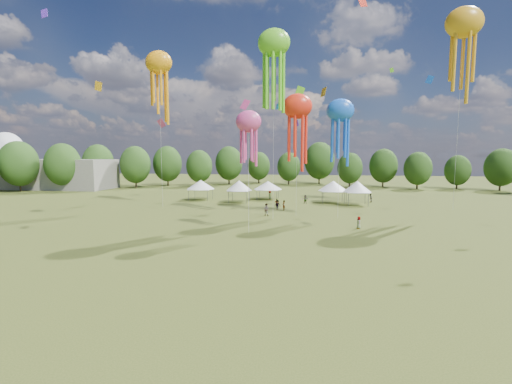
# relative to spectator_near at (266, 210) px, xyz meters

# --- Properties ---
(ground) EXTENTS (300.00, 300.00, 0.00)m
(ground) POSITION_rel_spectator_near_xyz_m (4.98, -37.63, -0.94)
(ground) COLOR #384416
(ground) RESTS_ON ground
(spectator_near) EXTENTS (1.07, 0.93, 1.89)m
(spectator_near) POSITION_rel_spectator_near_xyz_m (0.00, 0.00, 0.00)
(spectator_near) COLOR gray
(spectator_near) RESTS_ON ground
(spectators_far) EXTENTS (20.66, 27.91, 1.79)m
(spectators_far) POSITION_rel_spectator_near_xyz_m (5.58, 10.64, -0.12)
(spectators_far) COLOR gray
(spectators_far) RESTS_ON ground
(festival_tents) EXTENTS (35.98, 11.40, 4.42)m
(festival_tents) POSITION_rel_spectator_near_xyz_m (0.23, 16.32, 2.23)
(festival_tents) COLOR #47474C
(festival_tents) RESTS_ON ground
(show_kites) EXTENTS (54.69, 25.05, 32.44)m
(show_kites) POSITION_rel_spectator_near_xyz_m (8.94, 4.03, 20.25)
(show_kites) COLOR red
(show_kites) RESTS_ON ground
(small_kites) EXTENTS (77.73, 58.23, 43.90)m
(small_kites) POSITION_rel_spectator_near_xyz_m (5.64, 4.79, 29.11)
(small_kites) COLOR red
(small_kites) RESTS_ON ground
(treeline) EXTENTS (201.57, 95.24, 13.43)m
(treeline) POSITION_rel_spectator_near_xyz_m (1.11, 24.89, 5.60)
(treeline) COLOR #38281C
(treeline) RESTS_ON ground
(hangar) EXTENTS (40.00, 12.00, 8.00)m
(hangar) POSITION_rel_spectator_near_xyz_m (-67.02, 34.37, 3.06)
(hangar) COLOR gray
(hangar) RESTS_ON ground
(radome) EXTENTS (9.00, 9.00, 16.00)m
(radome) POSITION_rel_spectator_near_xyz_m (-83.02, 40.37, 9.04)
(radome) COLOR white
(radome) RESTS_ON ground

